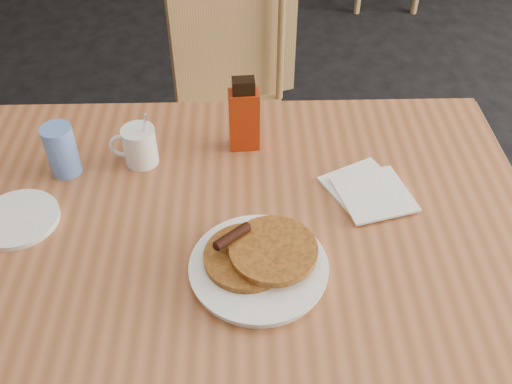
% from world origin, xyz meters
% --- Properties ---
extents(main_table, '(1.36, 0.94, 0.75)m').
position_xyz_m(main_table, '(-0.05, -0.01, 0.71)').
color(main_table, '#A5603A').
rests_on(main_table, floor).
extents(chair_main_far, '(0.54, 0.56, 0.93)m').
position_xyz_m(chair_main_far, '(-0.06, 0.76, 0.55)').
color(chair_main_far, '#9F824A').
rests_on(chair_main_far, floor).
extents(pancake_plate, '(0.26, 0.26, 0.07)m').
position_xyz_m(pancake_plate, '(0.02, -0.13, 0.77)').
color(pancake_plate, white).
rests_on(pancake_plate, main_table).
extents(coffee_mug, '(0.11, 0.08, 0.14)m').
position_xyz_m(coffee_mug, '(-0.25, 0.18, 0.80)').
color(coffee_mug, white).
rests_on(coffee_mug, main_table).
extents(syrup_bottle, '(0.07, 0.05, 0.18)m').
position_xyz_m(syrup_bottle, '(-0.02, 0.24, 0.83)').
color(syrup_bottle, maroon).
rests_on(syrup_bottle, main_table).
extents(napkin_stack, '(0.21, 0.22, 0.01)m').
position_xyz_m(napkin_stack, '(0.25, 0.08, 0.76)').
color(napkin_stack, white).
rests_on(napkin_stack, main_table).
extents(blue_tumbler, '(0.08, 0.08, 0.12)m').
position_xyz_m(blue_tumbler, '(-0.41, 0.15, 0.81)').
color(blue_tumbler, '#5C83D9').
rests_on(blue_tumbler, main_table).
extents(side_saucer, '(0.20, 0.20, 0.01)m').
position_xyz_m(side_saucer, '(-0.48, -0.01, 0.76)').
color(side_saucer, white).
rests_on(side_saucer, main_table).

